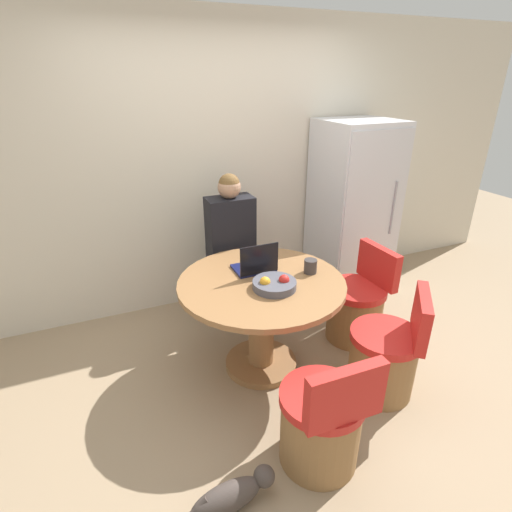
% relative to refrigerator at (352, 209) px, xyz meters
% --- Properties ---
extents(ground_plane, '(12.00, 12.00, 0.00)m').
position_rel_refrigerator_xyz_m(ground_plane, '(-1.27, -1.16, -0.86)').
color(ground_plane, '#9E8466').
extents(wall_back, '(7.00, 0.06, 2.60)m').
position_rel_refrigerator_xyz_m(wall_back, '(-1.27, 0.38, 0.44)').
color(wall_back, beige).
rests_on(wall_back, ground_plane).
extents(refrigerator, '(0.69, 0.68, 1.71)m').
position_rel_refrigerator_xyz_m(refrigerator, '(0.00, 0.00, 0.00)').
color(refrigerator, silver).
rests_on(refrigerator, ground_plane).
extents(dining_table, '(1.19, 1.19, 0.75)m').
position_rel_refrigerator_xyz_m(dining_table, '(-1.37, -0.85, -0.32)').
color(dining_table, olive).
rests_on(dining_table, ground_plane).
extents(chair_right_side, '(0.49, 0.49, 0.81)m').
position_rel_refrigerator_xyz_m(chair_right_side, '(-0.47, -0.81, -0.57)').
color(chair_right_side, olive).
rests_on(chair_right_side, ground_plane).
extents(chair_near_right_corner, '(0.56, 0.56, 0.81)m').
position_rel_refrigerator_xyz_m(chair_near_right_corner, '(-0.68, -1.43, -0.57)').
color(chair_near_right_corner, olive).
rests_on(chair_near_right_corner, ground_plane).
extents(chair_near_camera, '(0.49, 0.49, 0.81)m').
position_rel_refrigerator_xyz_m(chair_near_camera, '(-1.39, -1.75, -0.57)').
color(chair_near_camera, olive).
rests_on(chair_near_camera, ground_plane).
extents(person_seated, '(0.40, 0.37, 1.35)m').
position_rel_refrigerator_xyz_m(person_seated, '(-1.32, -0.03, -0.12)').
color(person_seated, '#2D2D38').
rests_on(person_seated, ground_plane).
extents(laptop, '(0.29, 0.23, 0.24)m').
position_rel_refrigerator_xyz_m(laptop, '(-1.35, -0.70, -0.05)').
color(laptop, '#141947').
rests_on(laptop, dining_table).
extents(fruit_bowl, '(0.30, 0.30, 0.10)m').
position_rel_refrigerator_xyz_m(fruit_bowl, '(-1.33, -0.99, -0.07)').
color(fruit_bowl, '#4C4C56').
rests_on(fruit_bowl, dining_table).
extents(coffee_cup, '(0.09, 0.09, 0.10)m').
position_rel_refrigerator_xyz_m(coffee_cup, '(-0.99, -0.88, -0.05)').
color(coffee_cup, '#383333').
rests_on(coffee_cup, dining_table).
extents(cat, '(0.54, 0.17, 0.18)m').
position_rel_refrigerator_xyz_m(cat, '(-1.97, -1.83, -0.76)').
color(cat, '#473D38').
rests_on(cat, ground_plane).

